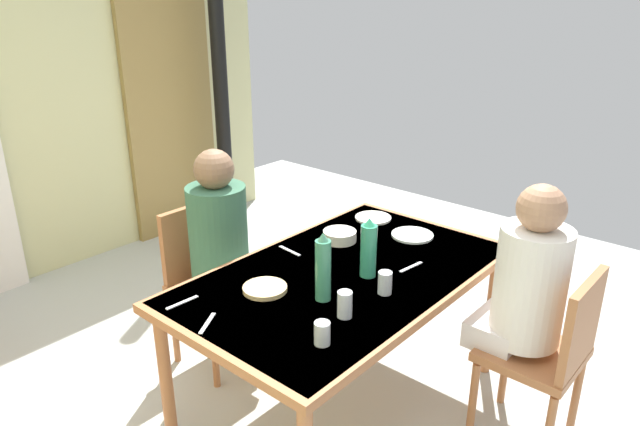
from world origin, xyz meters
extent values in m
plane|color=#B5B9B3|center=(0.00, 0.00, 0.00)|extent=(6.35, 6.35, 0.00)
cube|color=#C7C68E|center=(0.00, 2.44, 1.40)|extent=(4.01, 0.10, 2.81)
cube|color=olive|center=(1.09, 2.36, 1.00)|extent=(0.80, 0.05, 2.00)
cylinder|color=black|center=(1.40, 2.09, 1.40)|extent=(0.12, 0.12, 2.81)
cube|color=#A4663D|center=(0.21, -0.15, 0.72)|extent=(1.59, 0.96, 0.04)
cube|color=beige|center=(0.21, -0.15, 0.74)|extent=(1.52, 0.92, 0.00)
cylinder|color=#A4663D|center=(0.93, -0.56, 0.35)|extent=(0.06, 0.06, 0.70)
cylinder|color=#A4663D|center=(-0.51, 0.26, 0.35)|extent=(0.06, 0.06, 0.70)
cylinder|color=#A4663D|center=(0.93, 0.26, 0.35)|extent=(0.06, 0.06, 0.70)
cube|color=#A4663D|center=(0.58, -0.91, 0.45)|extent=(0.40, 0.40, 0.04)
cube|color=#A4663D|center=(0.58, -1.09, 0.66)|extent=(0.38, 0.04, 0.42)
cylinder|color=#A4663D|center=(0.41, -0.74, 0.21)|extent=(0.04, 0.04, 0.41)
cylinder|color=#A4663D|center=(0.75, -0.74, 0.21)|extent=(0.04, 0.04, 0.41)
cylinder|color=#A4663D|center=(0.75, -1.08, 0.21)|extent=(0.04, 0.04, 0.41)
cube|color=#A4663D|center=(0.06, 0.61, 0.45)|extent=(0.40, 0.40, 0.04)
cube|color=#A4663D|center=(0.06, 0.79, 0.66)|extent=(0.38, 0.04, 0.42)
cylinder|color=#A4663D|center=(0.23, 0.44, 0.21)|extent=(0.04, 0.04, 0.41)
cylinder|color=#A4663D|center=(-0.11, 0.44, 0.21)|extent=(0.04, 0.04, 0.41)
cylinder|color=#A4663D|center=(0.23, 0.78, 0.21)|extent=(0.04, 0.04, 0.41)
cylinder|color=#A4663D|center=(-0.11, 0.78, 0.21)|extent=(0.04, 0.04, 0.41)
cube|color=silver|center=(0.58, -0.75, 0.51)|extent=(0.30, 0.22, 0.12)
cylinder|color=silver|center=(0.58, -0.86, 0.77)|extent=(0.30, 0.30, 0.52)
sphere|color=#A87A5B|center=(0.58, -0.86, 1.12)|extent=(0.20, 0.20, 0.20)
cube|color=#3F614E|center=(0.06, 0.45, 0.51)|extent=(0.30, 0.22, 0.12)
cylinder|color=#38664C|center=(0.06, 0.56, 0.77)|extent=(0.30, 0.30, 0.52)
sphere|color=#846047|center=(0.06, 0.56, 1.12)|extent=(0.20, 0.20, 0.20)
cylinder|color=#3C8A68|center=(-0.04, -0.23, 0.87)|extent=(0.07, 0.07, 0.26)
cone|color=#418063|center=(-0.04, -0.23, 1.02)|extent=(0.05, 0.05, 0.04)
cylinder|color=#32936D|center=(0.25, -0.25, 0.86)|extent=(0.07, 0.07, 0.24)
cone|color=#2E9D6F|center=(0.25, -0.25, 1.00)|extent=(0.05, 0.05, 0.03)
cylinder|color=silver|center=(0.47, 0.09, 0.77)|extent=(0.17, 0.17, 0.05)
cylinder|color=white|center=(0.76, -0.16, 0.75)|extent=(0.22, 0.22, 0.01)
cylinder|color=white|center=(0.82, 0.14, 0.75)|extent=(0.20, 0.20, 0.01)
cylinder|color=silver|center=(-0.29, -0.44, 0.78)|extent=(0.06, 0.06, 0.09)
cylinder|color=silver|center=(-0.09, -0.39, 0.79)|extent=(0.06, 0.06, 0.11)
cylinder|color=silver|center=(0.17, -0.40, 0.79)|extent=(0.06, 0.06, 0.10)
cylinder|color=#DBB77A|center=(-0.15, 0.00, 0.75)|extent=(0.19, 0.19, 0.02)
cube|color=silver|center=(0.45, -0.35, 0.74)|extent=(0.15, 0.03, 0.00)
cube|color=silver|center=(0.21, 0.19, 0.74)|extent=(0.03, 0.15, 0.00)
cube|color=silver|center=(-0.44, 0.18, 0.74)|extent=(0.15, 0.02, 0.00)
cube|color=silver|center=(-0.48, -0.02, 0.74)|extent=(0.14, 0.09, 0.00)
camera|label=1|loc=(-1.66, -1.61, 1.95)|focal=32.70mm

